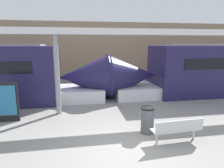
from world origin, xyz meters
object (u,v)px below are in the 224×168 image
object	(u,v)px
trash_bin	(147,120)
support_column_near	(57,75)
poster_board	(4,102)
bench_near	(178,128)

from	to	relation	value
trash_bin	support_column_near	world-z (taller)	support_column_near
trash_bin	poster_board	distance (m)	5.87
bench_near	poster_board	size ratio (longest dim) A/B	1.03
trash_bin	support_column_near	bearing A→B (deg)	141.37
bench_near	poster_board	distance (m)	6.88
trash_bin	bench_near	bearing A→B (deg)	-51.14
bench_near	support_column_near	bearing A→B (deg)	135.07
bench_near	trash_bin	distance (m)	1.14
bench_near	support_column_near	size ratio (longest dim) A/B	0.48
trash_bin	support_column_near	distance (m)	4.52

